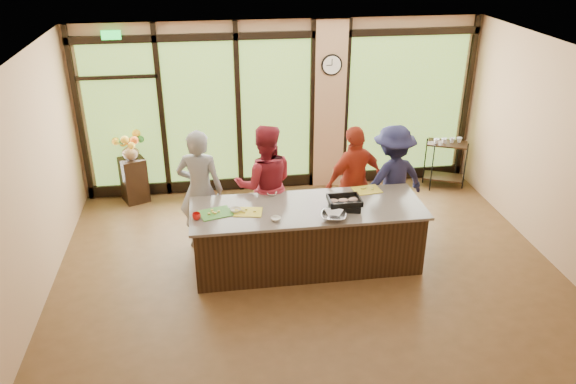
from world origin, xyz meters
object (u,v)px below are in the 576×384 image
object	(u,v)px
cook_left	(200,190)
bar_cart	(446,157)
flower_stand	(134,180)
island_base	(307,237)
cook_right	(392,180)
roasting_pan	(344,205)

from	to	relation	value
cook_left	bar_cart	size ratio (longest dim) A/B	1.97
cook_left	flower_stand	xyz separation A→B (m)	(-1.17, 1.70, -0.53)
island_base	bar_cart	world-z (taller)	bar_cart
cook_right	bar_cart	xyz separation A→B (m)	(1.51, 1.47, -0.31)
flower_stand	bar_cart	bearing A→B (deg)	-25.47
cook_left	flower_stand	distance (m)	2.13
roasting_pan	flower_stand	distance (m)	4.05
island_base	cook_right	distance (m)	1.71
cook_right	roasting_pan	xyz separation A→B (m)	(-0.96, -0.87, 0.09)
flower_stand	bar_cart	size ratio (longest dim) A/B	0.84
cook_left	roasting_pan	distance (m)	2.11
cook_left	cook_right	xyz separation A→B (m)	(2.90, 0.04, -0.05)
island_base	cook_left	distance (m)	1.70
cook_left	cook_right	size ratio (longest dim) A/B	1.06
island_base	flower_stand	distance (m)	3.59
flower_stand	bar_cart	distance (m)	5.58
island_base	roasting_pan	size ratio (longest dim) A/B	7.07
cook_left	flower_stand	bearing A→B (deg)	-42.55
island_base	cook_right	world-z (taller)	cook_right
island_base	roasting_pan	world-z (taller)	roasting_pan
island_base	cook_left	xyz separation A→B (m)	(-1.45, 0.75, 0.48)
cook_right	bar_cart	bearing A→B (deg)	-151.32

